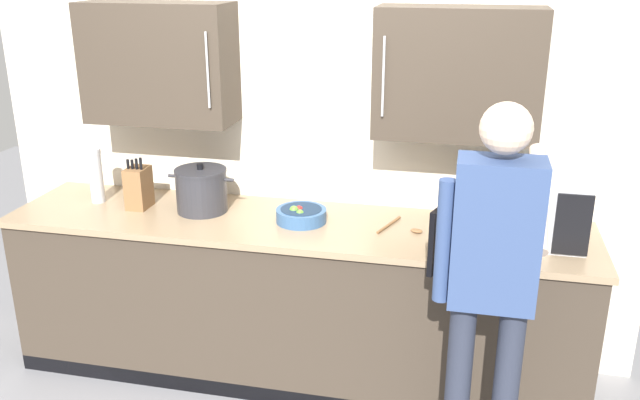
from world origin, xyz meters
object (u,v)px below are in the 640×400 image
(fruit_bowl, at_px, (301,214))
(person_figure, at_px, (492,273))
(microwave_oven, at_px, (517,207))
(stock_pot, at_px, (201,190))
(thermos_flask, at_px, (96,175))
(knife_block, at_px, (139,187))
(wooden_spoon, at_px, (402,228))

(fruit_bowl, relative_size, person_figure, 0.15)
(microwave_oven, xyz_separation_m, stock_pot, (-1.67, 0.01, -0.04))
(thermos_flask, bearing_deg, stock_pot, -0.69)
(fruit_bowl, height_order, stock_pot, stock_pot)
(microwave_oven, height_order, stock_pot, microwave_oven)
(fruit_bowl, relative_size, stock_pot, 0.71)
(stock_pot, distance_m, person_figure, 1.71)
(knife_block, height_order, thermos_flask, thermos_flask)
(knife_block, bearing_deg, wooden_spoon, -0.22)
(wooden_spoon, height_order, person_figure, person_figure)
(fruit_bowl, distance_m, knife_block, 0.94)
(wooden_spoon, xyz_separation_m, stock_pot, (-1.11, 0.03, 0.11))
(microwave_oven, distance_m, person_figure, 0.73)
(knife_block, xyz_separation_m, person_figure, (1.91, -0.70, 0.01))
(knife_block, bearing_deg, microwave_oven, 0.46)
(stock_pot, relative_size, person_figure, 0.22)
(knife_block, relative_size, wooden_spoon, 1.21)
(knife_block, bearing_deg, person_figure, -20.20)
(knife_block, distance_m, thermos_flask, 0.28)
(fruit_bowl, bearing_deg, wooden_spoon, 0.96)
(microwave_oven, distance_m, stock_pot, 1.67)
(knife_block, relative_size, stock_pot, 0.79)
(person_figure, bearing_deg, fruit_bowl, 144.70)
(fruit_bowl, distance_m, wooden_spoon, 0.54)
(microwave_oven, distance_m, fruit_bowl, 1.11)
(microwave_oven, height_order, fruit_bowl, microwave_oven)
(fruit_bowl, xyz_separation_m, person_figure, (0.97, -0.69, 0.08))
(microwave_oven, bearing_deg, person_figure, -100.11)
(knife_block, bearing_deg, stock_pot, 3.88)
(knife_block, height_order, wooden_spoon, knife_block)
(fruit_bowl, xyz_separation_m, knife_block, (-0.94, 0.01, 0.08))
(fruit_bowl, height_order, person_figure, person_figure)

